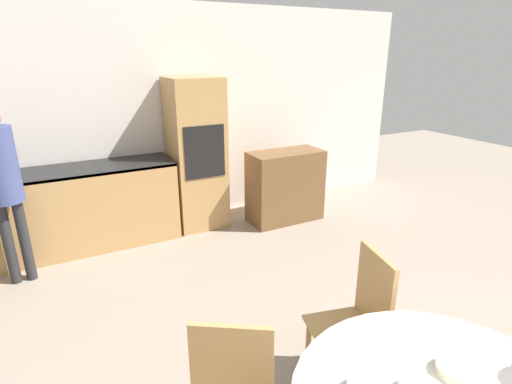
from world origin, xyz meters
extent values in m
cube|color=silver|center=(0.00, 5.23, 1.30)|extent=(7.02, 0.05, 2.60)
cube|color=tan|center=(-1.37, 4.89, 0.45)|extent=(2.57, 0.60, 0.90)
cube|color=black|center=(-1.37, 4.89, 0.88)|extent=(2.57, 0.60, 0.03)
cube|color=tan|center=(0.25, 4.90, 0.89)|extent=(0.60, 0.58, 1.79)
cube|color=black|center=(0.25, 4.60, 0.98)|extent=(0.48, 0.01, 0.60)
cube|color=brown|center=(1.27, 4.50, 0.45)|extent=(0.92, 0.45, 0.90)
cube|color=tan|center=(-0.72, 1.77, 0.69)|extent=(0.34, 0.23, 0.50)
cylinder|color=tan|center=(0.02, 2.19, 0.21)|extent=(0.04, 0.04, 0.42)
cylinder|color=tan|center=(-0.06, 1.88, 0.21)|extent=(0.04, 0.04, 0.42)
cylinder|color=tan|center=(0.33, 2.12, 0.21)|extent=(0.04, 0.04, 0.42)
cylinder|color=tan|center=(0.26, 1.81, 0.21)|extent=(0.04, 0.04, 0.42)
cube|color=tan|center=(0.14, 2.00, 0.43)|extent=(0.48, 0.48, 0.02)
cube|color=tan|center=(0.32, 1.96, 0.69)|extent=(0.12, 0.38, 0.50)
cylinder|color=#262628|center=(-1.75, 4.41, 0.40)|extent=(0.09, 0.09, 0.80)
cylinder|color=#262628|center=(-1.62, 4.41, 0.40)|extent=(0.09, 0.09, 0.80)
cylinder|color=#3D477A|center=(-1.69, 4.41, 1.13)|extent=(0.29, 0.29, 0.66)
cylinder|color=beige|center=(0.11, 1.25, 0.77)|extent=(0.18, 0.18, 0.04)
camera|label=1|loc=(-1.29, 0.46, 2.05)|focal=28.00mm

